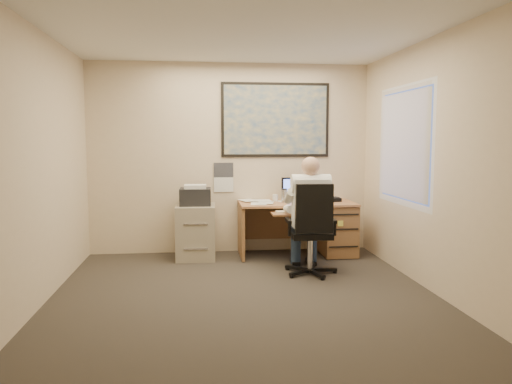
{
  "coord_description": "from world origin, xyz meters",
  "views": [
    {
      "loc": [
        -0.47,
        -4.9,
        1.62
      ],
      "look_at": [
        0.26,
        1.3,
        0.96
      ],
      "focal_mm": 35.0,
      "sensor_mm": 36.0,
      "label": 1
    }
  ],
  "objects": [
    {
      "name": "office_chair",
      "position": [
        0.87,
        0.85,
        0.32
      ],
      "size": [
        0.69,
        0.69,
        1.11
      ],
      "rotation": [
        0.0,
        0.0,
        -0.04
      ],
      "color": "black",
      "rests_on": "ground"
    },
    {
      "name": "wall_calendar",
      "position": [
        -0.1,
        2.24,
        1.08
      ],
      "size": [
        0.28,
        0.01,
        0.42
      ],
      "primitive_type": "cube",
      "color": "white",
      "rests_on": "room_shell"
    },
    {
      "name": "filing_cabinet",
      "position": [
        -0.5,
        1.89,
        0.43
      ],
      "size": [
        0.54,
        0.64,
        1.01
      ],
      "rotation": [
        0.0,
        0.0,
        -0.03
      ],
      "color": "#A29782",
      "rests_on": "ground"
    },
    {
      "name": "desk",
      "position": [
        1.24,
        1.9,
        0.44
      ],
      "size": [
        1.6,
        0.97,
        1.08
      ],
      "color": "#BA7D50",
      "rests_on": "ground"
    },
    {
      "name": "world_map",
      "position": [
        0.65,
        2.23,
        1.9
      ],
      "size": [
        1.56,
        0.03,
        1.06
      ],
      "primitive_type": "cube",
      "color": "#1E4C93",
      "rests_on": "room_shell"
    },
    {
      "name": "person",
      "position": [
        0.87,
        0.93,
        0.71
      ],
      "size": [
        0.62,
        0.86,
        1.42
      ],
      "primitive_type": null,
      "rotation": [
        0.0,
        0.0,
        -0.03
      ],
      "color": "white",
      "rests_on": "office_chair"
    },
    {
      "name": "room_shell",
      "position": [
        0.0,
        0.0,
        1.35
      ],
      "size": [
        4.0,
        4.5,
        2.7
      ],
      "color": "#312C26",
      "rests_on": "ground"
    },
    {
      "name": "window_blinds",
      "position": [
        1.97,
        0.8,
        1.55
      ],
      "size": [
        0.06,
        1.4,
        1.3
      ],
      "primitive_type": null,
      "color": "beige",
      "rests_on": "room_shell"
    }
  ]
}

